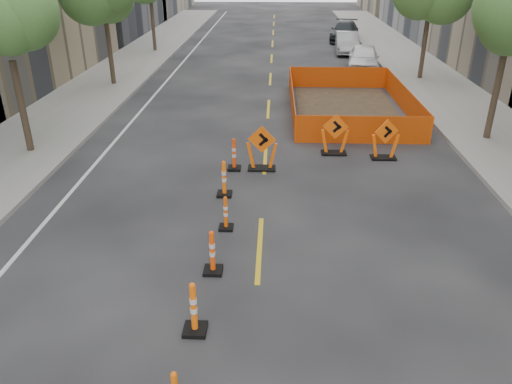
{
  "coord_description": "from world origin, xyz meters",
  "views": [
    {
      "loc": [
        0.33,
        -6.38,
        6.56
      ],
      "look_at": [
        -0.12,
        4.89,
        1.1
      ],
      "focal_mm": 35.0,
      "sensor_mm": 36.0,
      "label": 1
    }
  ],
  "objects_px": {
    "parked_car_mid": "(347,43)",
    "chevron_sign_right": "(385,139)",
    "channelizer_6": "(224,178)",
    "chevron_sign_left": "(262,148)",
    "channelizer_3": "(194,308)",
    "channelizer_7": "(234,154)",
    "channelizer_4": "(212,252)",
    "parked_car_near": "(364,58)",
    "channelizer_5": "(226,213)",
    "parked_car_far": "(345,31)",
    "chevron_sign_center": "(335,134)"
  },
  "relations": [
    {
      "from": "channelizer_7",
      "to": "channelizer_6",
      "type": "bearing_deg",
      "value": -93.97
    },
    {
      "from": "channelizer_7",
      "to": "parked_car_mid",
      "type": "distance_m",
      "value": 22.34
    },
    {
      "from": "parked_car_mid",
      "to": "channelizer_7",
      "type": "bearing_deg",
      "value": -102.6
    },
    {
      "from": "channelizer_7",
      "to": "parked_car_mid",
      "type": "height_order",
      "value": "parked_car_mid"
    },
    {
      "from": "chevron_sign_left",
      "to": "channelizer_4",
      "type": "bearing_deg",
      "value": -92.65
    },
    {
      "from": "channelizer_4",
      "to": "parked_car_mid",
      "type": "height_order",
      "value": "parked_car_mid"
    },
    {
      "from": "channelizer_7",
      "to": "channelizer_3",
      "type": "bearing_deg",
      "value": -90.9
    },
    {
      "from": "channelizer_6",
      "to": "channelizer_7",
      "type": "xyz_separation_m",
      "value": [
        0.14,
        1.97,
        -0.01
      ]
    },
    {
      "from": "channelizer_5",
      "to": "chevron_sign_right",
      "type": "relative_size",
      "value": 0.65
    },
    {
      "from": "channelizer_3",
      "to": "parked_car_mid",
      "type": "xyz_separation_m",
      "value": [
        6.44,
        29.3,
        0.15
      ]
    },
    {
      "from": "channelizer_4",
      "to": "chevron_sign_right",
      "type": "bearing_deg",
      "value": 53.95
    },
    {
      "from": "channelizer_3",
      "to": "channelizer_7",
      "type": "distance_m",
      "value": 7.88
    },
    {
      "from": "parked_car_near",
      "to": "parked_car_mid",
      "type": "distance_m",
      "value": 5.89
    },
    {
      "from": "parked_car_far",
      "to": "chevron_sign_center",
      "type": "bearing_deg",
      "value": -87.17
    },
    {
      "from": "channelizer_3",
      "to": "parked_car_far",
      "type": "xyz_separation_m",
      "value": [
        6.91,
        34.63,
        0.18
      ]
    },
    {
      "from": "channelizer_3",
      "to": "channelizer_5",
      "type": "distance_m",
      "value": 3.95
    },
    {
      "from": "channelizer_5",
      "to": "parked_car_far",
      "type": "relative_size",
      "value": 0.18
    },
    {
      "from": "channelizer_4",
      "to": "parked_car_near",
      "type": "distance_m",
      "value": 22.44
    },
    {
      "from": "chevron_sign_left",
      "to": "parked_car_mid",
      "type": "height_order",
      "value": "chevron_sign_left"
    },
    {
      "from": "chevron_sign_left",
      "to": "parked_car_far",
      "type": "bearing_deg",
      "value": 83.78
    },
    {
      "from": "channelizer_7",
      "to": "chevron_sign_center",
      "type": "bearing_deg",
      "value": 24.25
    },
    {
      "from": "chevron_sign_center",
      "to": "channelizer_3",
      "type": "bearing_deg",
      "value": -102.35
    },
    {
      "from": "channelizer_7",
      "to": "chevron_sign_left",
      "type": "distance_m",
      "value": 0.94
    },
    {
      "from": "channelizer_5",
      "to": "channelizer_6",
      "type": "relative_size",
      "value": 0.85
    },
    {
      "from": "channelizer_3",
      "to": "channelizer_6",
      "type": "xyz_separation_m",
      "value": [
        -0.01,
        5.91,
        -0.01
      ]
    },
    {
      "from": "channelizer_4",
      "to": "channelizer_3",
      "type": "bearing_deg",
      "value": -93.26
    },
    {
      "from": "channelizer_6",
      "to": "chevron_sign_left",
      "type": "distance_m",
      "value": 2.28
    },
    {
      "from": "channelizer_7",
      "to": "parked_car_far",
      "type": "relative_size",
      "value": 0.21
    },
    {
      "from": "channelizer_4",
      "to": "parked_car_far",
      "type": "relative_size",
      "value": 0.21
    },
    {
      "from": "chevron_sign_center",
      "to": "parked_car_far",
      "type": "xyz_separation_m",
      "value": [
        3.34,
        25.2,
        0.0
      ]
    },
    {
      "from": "channelizer_4",
      "to": "channelizer_6",
      "type": "bearing_deg",
      "value": 91.82
    },
    {
      "from": "parked_car_mid",
      "to": "parked_car_far",
      "type": "xyz_separation_m",
      "value": [
        0.47,
        5.33,
        0.03
      ]
    },
    {
      "from": "parked_car_near",
      "to": "parked_car_far",
      "type": "xyz_separation_m",
      "value": [
        0.19,
        11.21,
        -0.02
      ]
    },
    {
      "from": "channelizer_5",
      "to": "chevron_sign_center",
      "type": "xyz_separation_m",
      "value": [
        3.35,
        5.49,
        0.27
      ]
    },
    {
      "from": "channelizer_6",
      "to": "parked_car_far",
      "type": "distance_m",
      "value": 29.54
    },
    {
      "from": "channelizer_5",
      "to": "parked_car_far",
      "type": "xyz_separation_m",
      "value": [
        6.69,
        30.69,
        0.28
      ]
    },
    {
      "from": "chevron_sign_center",
      "to": "parked_car_far",
      "type": "height_order",
      "value": "parked_car_far"
    },
    {
      "from": "channelizer_5",
      "to": "chevron_sign_left",
      "type": "distance_m",
      "value": 4.08
    },
    {
      "from": "channelizer_3",
      "to": "channelizer_4",
      "type": "bearing_deg",
      "value": 86.74
    },
    {
      "from": "chevron_sign_center",
      "to": "parked_car_near",
      "type": "height_order",
      "value": "parked_car_near"
    },
    {
      "from": "parked_car_mid",
      "to": "channelizer_3",
      "type": "bearing_deg",
      "value": -98.57
    },
    {
      "from": "channelizer_5",
      "to": "chevron_sign_left",
      "type": "height_order",
      "value": "chevron_sign_left"
    },
    {
      "from": "channelizer_4",
      "to": "parked_car_near",
      "type": "height_order",
      "value": "parked_car_near"
    },
    {
      "from": "channelizer_4",
      "to": "channelizer_7",
      "type": "relative_size",
      "value": 0.98
    },
    {
      "from": "parked_car_mid",
      "to": "parked_car_far",
      "type": "height_order",
      "value": "parked_car_far"
    },
    {
      "from": "chevron_sign_left",
      "to": "parked_car_near",
      "type": "xyz_separation_m",
      "value": [
        5.68,
        15.5,
        0.0
      ]
    },
    {
      "from": "chevron_sign_left",
      "to": "channelizer_6",
      "type": "bearing_deg",
      "value": -111.37
    },
    {
      "from": "channelizer_3",
      "to": "chevron_sign_center",
      "type": "relative_size",
      "value": 0.76
    },
    {
      "from": "chevron_sign_right",
      "to": "channelizer_5",
      "type": "bearing_deg",
      "value": -150.72
    },
    {
      "from": "parked_car_mid",
      "to": "chevron_sign_right",
      "type": "bearing_deg",
      "value": -89.49
    }
  ]
}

